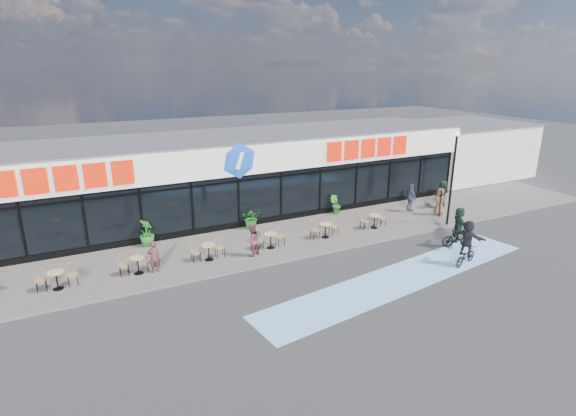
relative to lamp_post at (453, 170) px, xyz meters
The scene contains 22 objects.
ground 11.04m from the lamp_post, 167.44° to the right, with size 120.00×120.00×0.00m, color #28282B.
sidewalk 11.00m from the lamp_post, 167.97° to the left, with size 44.00×5.00×0.10m, color #5D5752.
bike_lane 8.02m from the lamp_post, 149.01° to the right, with size 14.00×2.20×0.01m, color #77A9E1.
building 12.86m from the lamp_post, 143.54° to the left, with size 30.60×6.57×4.75m.
neighbour_building 13.43m from the lamp_post, 40.53° to the left, with size 9.20×7.20×4.11m.
lamp_post is the anchor object (origin of this frame).
bistro_set_1 19.39m from the lamp_post, behind, with size 1.54×0.62×0.90m.
bistro_set_2 16.39m from the lamp_post, behind, with size 1.54×0.62×0.90m.
bistro_set_3 13.40m from the lamp_post, behind, with size 1.54×0.62×0.90m.
bistro_set_4 10.45m from the lamp_post, behind, with size 1.54×0.62×0.90m.
bistro_set_5 7.58m from the lamp_post, 168.45° to the left, with size 1.54×0.62×0.90m.
bistro_set_6 4.92m from the lamp_post, 160.06° to the left, with size 1.54×0.62×0.90m.
potted_plant_left 16.00m from the lamp_post, 164.12° to the left, with size 0.72×0.72×1.28m, color #1A5B1C.
potted_plant_mid 10.96m from the lamp_post, 156.14° to the left, with size 1.01×0.88×1.13m, color #1B601C.
potted_plant_right 6.71m from the lamp_post, 135.96° to the left, with size 0.61×0.49×1.11m, color #215A19.
patron_left 15.68m from the lamp_post, behind, with size 0.51×0.33×1.39m, color #4C272B.
patron_right 11.43m from the lamp_post, behind, with size 0.74×0.58×1.52m, color brown.
pedestrian_a 2.76m from the lamp_post, 61.91° to the left, with size 0.78×0.51×1.61m, color brown.
pedestrian_b 3.47m from the lamp_post, 96.17° to the left, with size 1.00×0.42×1.71m, color #31394D.
pedestrian_c 3.80m from the lamp_post, 50.97° to the left, with size 1.62×0.52×1.74m, color black.
cyclist_a 5.49m from the lamp_post, 126.80° to the right, with size 1.64×1.57×2.06m.
cyclist_b 3.70m from the lamp_post, 126.83° to the right, with size 1.51×1.52×2.02m.
Camera 1 is at (-7.88, -14.46, 8.49)m, focal length 28.00 mm.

